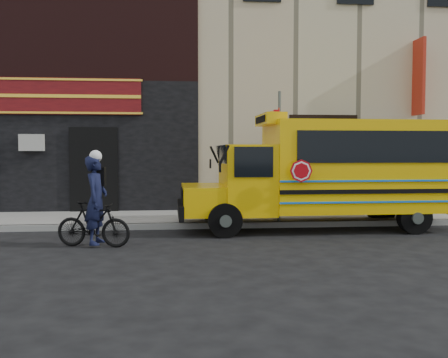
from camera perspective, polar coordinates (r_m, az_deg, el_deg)
name	(u,v)px	position (r m, az deg, el deg)	size (l,w,h in m)	color
ground	(210,248)	(10.39, -1.60, -7.88)	(120.00, 120.00, 0.00)	black
curb	(203,226)	(12.93, -2.38, -5.34)	(40.00, 0.20, 0.15)	gray
sidewalk	(201,218)	(14.42, -2.70, -4.45)	(40.00, 3.00, 0.15)	gray
building	(192,50)	(21.04, -3.73, 14.53)	(20.00, 10.70, 12.00)	#BDB28D
school_bus	(331,170)	(12.99, 12.14, 0.99)	(6.93, 2.48, 2.92)	black
sign_pole	(279,153)	(13.13, 6.32, 2.95)	(0.12, 0.30, 3.55)	#48504B
bicycle	(93,224)	(10.76, -14.70, -5.03)	(0.45, 1.58, 0.95)	black
cyclist	(96,202)	(10.77, -14.39, -2.58)	(0.68, 0.44, 1.86)	black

